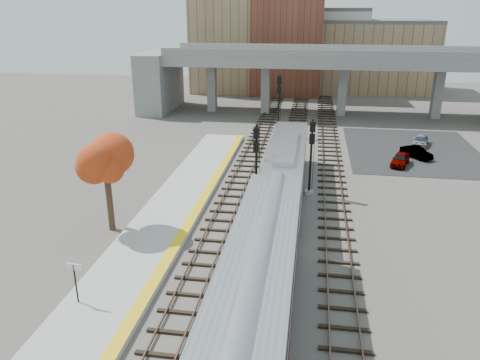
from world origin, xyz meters
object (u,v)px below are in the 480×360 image
(locomotive, at_px, (286,168))
(tree, at_px, (105,160))
(signal_mast_far, at_px, (279,106))
(car_b, at_px, (416,152))
(signal_mast_near, at_px, (256,169))
(car_c, at_px, (420,141))
(signal_mast_mid, at_px, (311,160))
(car_a, at_px, (400,159))
(coach, at_px, (248,350))

(locomotive, height_order, tree, tree)
(locomotive, distance_m, tree, 14.70)
(signal_mast_far, xyz_separation_m, car_b, (14.92, -7.03, -3.04))
(signal_mast_near, xyz_separation_m, signal_mast_far, (0.00, 22.05, 0.51))
(signal_mast_far, bearing_deg, tree, -109.01)
(signal_mast_near, bearing_deg, car_c, 50.74)
(signal_mast_far, bearing_deg, car_c, -7.44)
(signal_mast_near, height_order, car_c, signal_mast_near)
(signal_mast_mid, bearing_deg, car_c, 53.83)
(car_a, bearing_deg, car_c, 84.68)
(car_c, bearing_deg, tree, -118.98)
(signal_mast_mid, distance_m, car_c, 20.79)
(tree, xyz_separation_m, car_c, (25.79, 25.47, -4.59))
(signal_mast_far, distance_m, car_a, 16.46)
(locomotive, xyz_separation_m, tree, (-11.61, -8.54, 2.90))
(car_b, bearing_deg, signal_mast_far, 117.18)
(locomotive, bearing_deg, car_b, 43.17)
(coach, xyz_separation_m, signal_mast_far, (-2.10, 41.66, 0.86))
(signal_mast_mid, relative_size, tree, 0.92)
(car_a, bearing_deg, signal_mast_far, 161.21)
(locomotive, xyz_separation_m, signal_mast_near, (-2.10, -2.99, 0.87))
(car_a, height_order, car_c, car_a)
(coach, distance_m, car_b, 36.99)
(car_a, bearing_deg, locomotive, -120.74)
(signal_mast_mid, bearing_deg, car_b, 47.38)
(locomotive, xyz_separation_m, signal_mast_mid, (2.00, 0.27, 0.76))
(locomotive, height_order, coach, coach)
(locomotive, distance_m, signal_mast_mid, 2.16)
(signal_mast_near, bearing_deg, signal_mast_mid, 38.48)
(signal_mast_mid, relative_size, car_b, 1.81)
(signal_mast_mid, xyz_separation_m, car_b, (10.82, 11.76, -2.42))
(tree, bearing_deg, locomotive, 36.35)
(locomotive, height_order, signal_mast_far, signal_mast_far)
(tree, relative_size, car_c, 1.87)
(coach, bearing_deg, car_c, 70.27)
(tree, xyz_separation_m, car_a, (22.36, 17.76, -4.52))
(coach, xyz_separation_m, car_c, (14.18, 39.54, -2.21))
(locomotive, relative_size, signal_mast_far, 2.62)
(signal_mast_far, relative_size, tree, 1.04)
(tree, relative_size, car_a, 1.93)
(signal_mast_mid, bearing_deg, tree, -147.08)
(locomotive, xyz_separation_m, signal_mast_far, (-2.10, 19.06, 1.38))
(signal_mast_far, height_order, tree, signal_mast_far)
(signal_mast_near, relative_size, car_c, 1.75)
(car_a, distance_m, car_b, 3.49)
(locomotive, height_order, car_a, locomotive)
(signal_mast_near, xyz_separation_m, car_c, (16.28, 19.92, -2.56))
(coach, xyz_separation_m, signal_mast_near, (-2.10, 19.61, 0.35))
(coach, relative_size, signal_mast_mid, 3.92)
(signal_mast_near, height_order, car_b, signal_mast_near)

